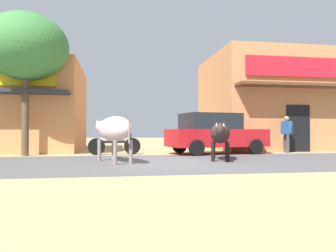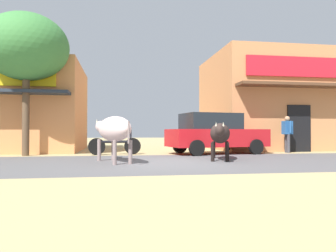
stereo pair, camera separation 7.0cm
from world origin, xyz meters
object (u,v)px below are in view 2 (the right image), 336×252
parked_hatchback_car (215,133)px  parked_motorcycle (116,142)px  cow_near_brown (113,129)px  cow_far_dark (220,134)px  pedestrian_by_shop (287,131)px  roadside_tree (26,47)px

parked_hatchback_car → parked_motorcycle: 4.02m
parked_hatchback_car → parked_motorcycle: bearing=178.9°
parked_hatchback_car → cow_near_brown: (-4.06, -3.07, 0.13)m
cow_near_brown → cow_far_dark: (3.36, 0.23, -0.13)m
parked_motorcycle → cow_near_brown: cow_near_brown is taller
parked_hatchback_car → cow_near_brown: parked_hatchback_car is taller
parked_hatchback_car → parked_motorcycle: size_ratio=2.06×
parked_hatchback_car → pedestrian_by_shop: (3.26, 0.15, 0.07)m
cow_near_brown → pedestrian_by_shop: pedestrian_by_shop is taller
roadside_tree → parked_hatchback_car: (7.33, -0.03, -3.23)m
pedestrian_by_shop → parked_motorcycle: bearing=-179.5°
cow_far_dark → pedestrian_by_shop: bearing=37.1°
roadside_tree → parked_hatchback_car: size_ratio=1.27×
parked_hatchback_car → roadside_tree: bearing=179.7°
parked_motorcycle → pedestrian_by_shop: (7.26, 0.07, 0.44)m
roadside_tree → parked_hatchback_car: roadside_tree is taller
roadside_tree → cow_far_dark: 7.91m
roadside_tree → parked_motorcycle: bearing=0.8°
parked_hatchback_car → cow_near_brown: bearing=-142.9°
parked_motorcycle → cow_far_dark: bearing=-41.6°
cow_near_brown → pedestrian_by_shop: size_ratio=1.75×
roadside_tree → parked_motorcycle: 4.89m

